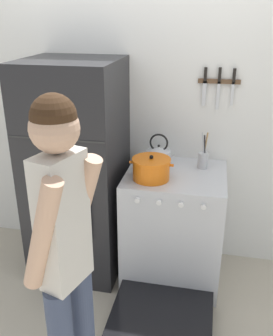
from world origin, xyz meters
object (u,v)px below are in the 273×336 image
Objects in this scene: utensil_jar at (203,159)px; tea_kettle at (159,155)px; stove_range at (173,228)px; person at (66,255)px; refrigerator at (77,171)px; dutch_oven_pot at (151,169)px.

tea_kettle is at bearing -178.67° from utensil_jar.
stove_range is 0.81× the size of person.
utensil_jar is at bearing 44.31° from stove_range.
utensil_jar is 0.16× the size of person.
utensil_jar is at bearing 8.98° from refrigerator.
stove_range is 4.97× the size of utensil_jar.
stove_range is 1.36m from person.
refrigerator is 5.37× the size of dutch_oven_pot.
refrigerator is 0.65m from tea_kettle.
tea_kettle is at bearing 13.02° from refrigerator.
stove_range is 5.49× the size of tea_kettle.
stove_range is at bearing -48.46° from tea_kettle.
person is (-0.21, -1.09, 0.01)m from dutch_oven_pot.
refrigerator reaches higher than tea_kettle.
tea_kettle is at bearing 7.73° from person.
refrigerator is 0.87m from stove_range.
refrigerator reaches higher than dutch_oven_pot.
person is (-0.56, -1.37, 0.01)m from utensil_jar.
tea_kettle is 0.91× the size of utensil_jar.
refrigerator is 1.22× the size of stove_range.
tea_kettle is (0.01, 0.27, 0.00)m from dutch_oven_pot.
utensil_jar is at bearing 1.33° from tea_kettle.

